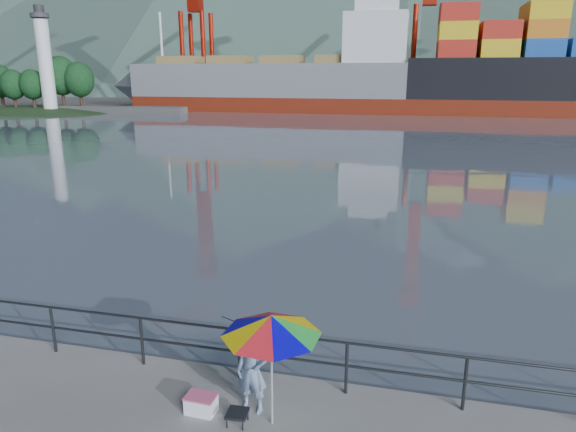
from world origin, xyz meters
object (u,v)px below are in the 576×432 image
object	(u,v)px
fisherman	(252,371)
bulk_carrier	(290,82)
cooler_bag	(201,405)
beach_umbrella	(271,325)

from	to	relation	value
fisherman	bulk_carrier	distance (m)	74.89
fisherman	bulk_carrier	bearing A→B (deg)	108.16
cooler_bag	bulk_carrier	world-z (taller)	bulk_carrier
bulk_carrier	cooler_bag	bearing A→B (deg)	-77.67
fisherman	beach_umbrella	world-z (taller)	beach_umbrella
beach_umbrella	bulk_carrier	distance (m)	75.20
fisherman	cooler_bag	size ratio (longest dim) A/B	3.03
fisherman	beach_umbrella	distance (m)	1.14
beach_umbrella	bulk_carrier	xyz separation A→B (m)	(-17.24, 73.15, 2.43)
beach_umbrella	bulk_carrier	world-z (taller)	bulk_carrier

